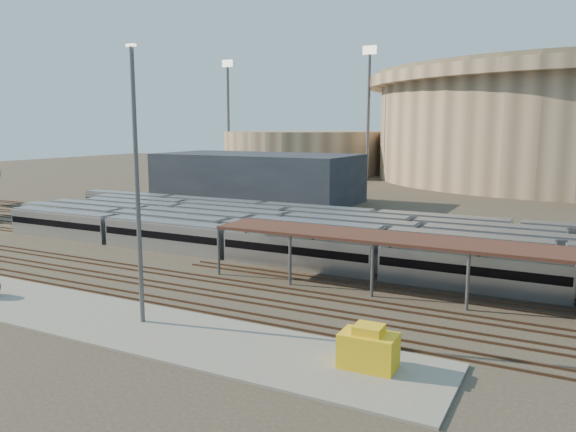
# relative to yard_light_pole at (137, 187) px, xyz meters

# --- Properties ---
(ground) EXTENTS (420.00, 420.00, 0.00)m
(ground) POSITION_rel_yard_light_pole_xyz_m (4.75, 14.20, -11.05)
(ground) COLOR #383026
(ground) RESTS_ON ground
(apron) EXTENTS (50.00, 9.00, 0.20)m
(apron) POSITION_rel_yard_light_pole_xyz_m (-0.25, -0.80, -10.95)
(apron) COLOR gray
(apron) RESTS_ON ground
(subway_trains) EXTENTS (120.66, 23.90, 3.60)m
(subway_trains) POSITION_rel_yard_light_pole_xyz_m (10.20, 32.70, -9.25)
(subway_trains) COLOR #BABBC0
(subway_trains) RESTS_ON ground
(inspection_shed) EXTENTS (60.30, 6.00, 5.30)m
(inspection_shed) POSITION_rel_yard_light_pole_xyz_m (26.75, 18.20, -6.07)
(inspection_shed) COLOR #56565B
(inspection_shed) RESTS_ON ground
(empty_tracks) EXTENTS (170.00, 9.62, 0.18)m
(empty_tracks) POSITION_rel_yard_light_pole_xyz_m (4.75, 9.20, -10.96)
(empty_tracks) COLOR #4C3323
(empty_tracks) RESTS_ON ground
(secondary_arena) EXTENTS (56.00, 56.00, 14.00)m
(secondary_arena) POSITION_rel_yard_light_pole_xyz_m (-55.25, 144.20, -4.05)
(secondary_arena) COLOR tan
(secondary_arena) RESTS_ON ground
(service_building) EXTENTS (42.00, 20.00, 10.00)m
(service_building) POSITION_rel_yard_light_pole_xyz_m (-30.25, 69.20, -6.05)
(service_building) COLOR #1E232D
(service_building) RESTS_ON ground
(floodlight_0) EXTENTS (4.00, 1.00, 38.40)m
(floodlight_0) POSITION_rel_yard_light_pole_xyz_m (-25.25, 124.20, 9.60)
(floodlight_0) COLOR #56565B
(floodlight_0) RESTS_ON ground
(floodlight_1) EXTENTS (4.00, 1.00, 38.40)m
(floodlight_1) POSITION_rel_yard_light_pole_xyz_m (-80.25, 134.20, 9.60)
(floodlight_1) COLOR #56565B
(floodlight_1) RESTS_ON ground
(floodlight_3) EXTENTS (4.00, 1.00, 38.40)m
(floodlight_3) POSITION_rel_yard_light_pole_xyz_m (-5.25, 174.20, 9.60)
(floodlight_3) COLOR #56565B
(floodlight_3) RESTS_ON ground
(yard_light_pole) EXTENTS (0.81, 0.36, 21.54)m
(yard_light_pole) POSITION_rel_yard_light_pole_xyz_m (0.00, 0.00, 0.00)
(yard_light_pole) COLOR #56565B
(yard_light_pole) RESTS_ON apron
(yellow_equipment) EXTENTS (3.70, 2.38, 2.28)m
(yellow_equipment) POSITION_rel_yard_light_pole_xyz_m (18.98, 0.09, -9.71)
(yellow_equipment) COLOR yellow
(yellow_equipment) RESTS_ON apron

